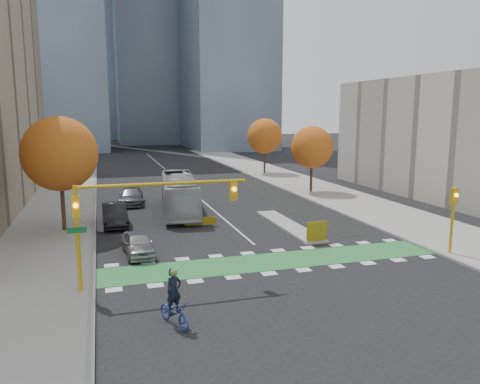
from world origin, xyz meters
TOP-DOWN VIEW (x-y plane):
  - ground at (0.00, 0.00)m, footprint 300.00×300.00m
  - sidewalk_west at (-13.50, 20.00)m, footprint 7.00×120.00m
  - sidewalk_east at (13.50, 20.00)m, footprint 7.00×120.00m
  - curb_west at (-10.00, 20.00)m, footprint 0.30×120.00m
  - curb_east at (10.00, 20.00)m, footprint 0.30×120.00m
  - bike_crossing at (0.00, 1.50)m, footprint 20.00×3.00m
  - centre_line at (0.00, 40.00)m, footprint 0.15×70.00m
  - bike_lane_paint at (7.50, 30.00)m, footprint 2.50×50.00m
  - median_island at (4.00, 9.00)m, footprint 1.60×10.00m
  - hazard_board at (4.00, 4.20)m, footprint 1.40×0.12m
  - building_east at (27.00, 16.00)m, footprint 14.00×30.00m
  - tower_ne at (20.00, 85.00)m, footprint 18.00×24.00m
  - tower_far at (-4.00, 140.00)m, footprint 26.00×26.00m
  - tree_west at (-12.00, 12.00)m, footprint 5.20×5.20m
  - tree_east_near at (12.00, 22.00)m, footprint 4.40×4.40m
  - tree_east_far at (12.50, 38.00)m, footprint 4.80×4.80m
  - traffic_signal_west at (-7.93, -0.51)m, footprint 8.53×0.56m
  - traffic_signal_east at (10.50, -0.51)m, footprint 0.35×0.43m
  - cyclist at (-6.78, -5.06)m, footprint 1.49×2.19m
  - bus at (-2.99, 16.33)m, footprint 4.00×11.88m
  - parked_car_a at (-7.39, 5.00)m, footprint 1.92×4.19m
  - parked_car_b at (-8.48, 13.02)m, footprint 1.86×5.09m
  - parked_car_c at (-6.69, 21.21)m, footprint 2.62×5.40m

SIDE VIEW (x-z plane):
  - ground at x=0.00m, z-range 0.00..0.00m
  - centre_line at x=0.00m, z-range 0.00..0.01m
  - bike_lane_paint at x=7.50m, z-range 0.00..0.01m
  - bike_crossing at x=0.00m, z-range 0.00..0.01m
  - sidewalk_west at x=-13.50m, z-range 0.00..0.15m
  - sidewalk_east at x=13.50m, z-range 0.00..0.15m
  - curb_west at x=-10.00m, z-range -0.01..0.15m
  - curb_east at x=10.00m, z-range -0.01..0.15m
  - median_island at x=4.00m, z-range 0.00..0.16m
  - parked_car_a at x=-7.39m, z-range 0.00..1.39m
  - parked_car_c at x=-6.69m, z-range 0.00..1.51m
  - cyclist at x=-6.78m, z-range -0.40..1.99m
  - hazard_board at x=4.00m, z-range 0.15..1.45m
  - parked_car_b at x=-8.48m, z-range 0.00..1.66m
  - bus at x=-2.99m, z-range 0.00..3.24m
  - traffic_signal_east at x=10.50m, z-range 0.68..4.78m
  - traffic_signal_west at x=-7.93m, z-range 1.43..6.63m
  - tree_east_near at x=12.00m, z-range 1.33..8.40m
  - tree_east_far at x=12.50m, z-range 1.42..9.07m
  - tree_west at x=-12.00m, z-range 1.50..9.73m
  - building_east at x=27.00m, z-range 0.00..12.00m
  - tower_ne at x=20.00m, z-range 0.00..60.00m
  - tower_far at x=-4.00m, z-range 0.00..80.00m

